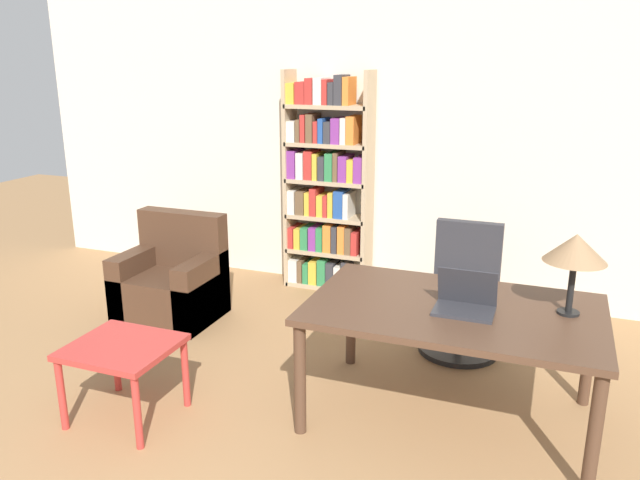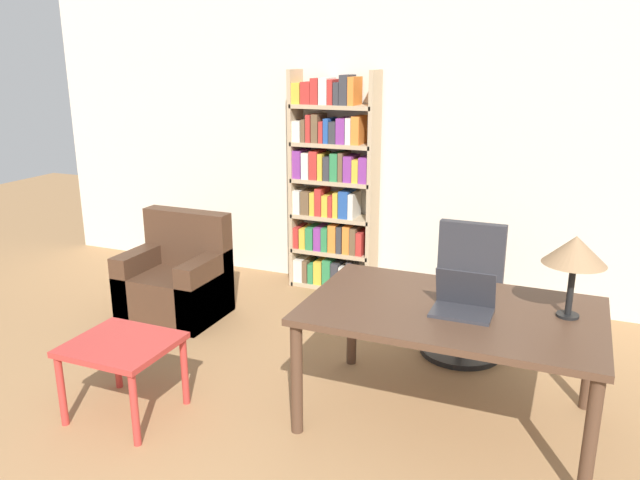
# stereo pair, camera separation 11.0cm
# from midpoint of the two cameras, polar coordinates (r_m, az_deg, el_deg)

# --- Properties ---
(wall_back) EXTENTS (8.00, 0.06, 2.70)m
(wall_back) POSITION_cam_midpoint_polar(r_m,az_deg,el_deg) (5.61, 8.85, 8.39)
(wall_back) COLOR beige
(wall_back) RESTS_ON ground_plane
(desk) EXTENTS (1.67, 1.05, 0.73)m
(desk) POSITION_cam_midpoint_polar(r_m,az_deg,el_deg) (3.72, 11.27, -7.09)
(desk) COLOR #4C3323
(desk) RESTS_ON ground_plane
(laptop) EXTENTS (0.33, 0.24, 0.24)m
(laptop) POSITION_cam_midpoint_polar(r_m,az_deg,el_deg) (3.62, 12.27, -5.58)
(laptop) COLOR #2D2D33
(laptop) RESTS_ON desk
(table_lamp) EXTENTS (0.34, 0.34, 0.47)m
(table_lamp) POSITION_cam_midpoint_polar(r_m,az_deg,el_deg) (3.65, 21.54, -0.81)
(table_lamp) COLOR black
(table_lamp) RESTS_ON desk
(office_chair) EXTENTS (0.59, 0.59, 0.95)m
(office_chair) POSITION_cam_midpoint_polar(r_m,az_deg,el_deg) (4.73, 12.27, -5.03)
(office_chair) COLOR black
(office_chair) RESTS_ON ground_plane
(side_table_blue) EXTENTS (0.60, 0.55, 0.48)m
(side_table_blue) POSITION_cam_midpoint_polar(r_m,az_deg,el_deg) (3.95, -18.36, -9.99)
(side_table_blue) COLOR #B2332D
(side_table_blue) RESTS_ON ground_plane
(armchair) EXTENTS (0.78, 0.64, 0.87)m
(armchair) POSITION_cam_midpoint_polar(r_m,az_deg,el_deg) (5.39, -13.94, -3.89)
(armchair) COLOR #472D1E
(armchair) RESTS_ON ground_plane
(bookshelf) EXTENTS (0.80, 0.28, 2.01)m
(bookshelf) POSITION_cam_midpoint_polar(r_m,az_deg,el_deg) (5.74, -0.03, 4.84)
(bookshelf) COLOR tan
(bookshelf) RESTS_ON ground_plane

